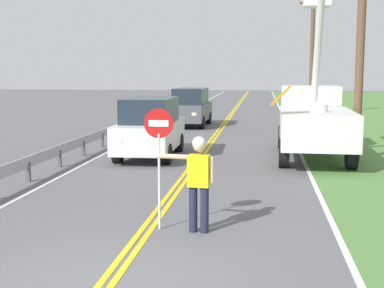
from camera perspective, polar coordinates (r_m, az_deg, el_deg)
name	(u,v)px	position (r m, az deg, el deg)	size (l,w,h in m)	color
centerline_yellow_left	(217,131)	(27.13, 2.72, 1.40)	(0.11, 110.00, 0.01)	yellow
centerline_yellow_right	(221,131)	(27.12, 3.10, 1.39)	(0.11, 110.00, 0.01)	yellow
edge_line_right	(291,132)	(27.07, 10.53, 1.26)	(0.12, 110.00, 0.01)	silver
edge_line_left	(150,130)	(27.64, -4.55, 1.50)	(0.12, 110.00, 0.01)	silver
flagger_worker	(198,178)	(9.94, 0.68, -3.65)	(1.08, 0.29, 1.83)	#1E2338
stop_sign_paddle	(159,141)	(10.04, -3.58, 0.28)	(0.56, 0.04, 2.33)	silver
utility_bucket_truck	(313,116)	(19.44, 12.84, 2.91)	(2.80, 6.86, 6.01)	silver
oncoming_suv_nearest	(150,127)	(18.85, -4.50, 1.80)	(1.97, 4.63, 2.10)	silver
oncoming_suv_second	(191,107)	(29.61, -0.15, 3.99)	(2.02, 4.65, 2.10)	#4C5156
utility_pole_near	(361,38)	(18.69, 17.65, 10.81)	(1.80, 0.28, 7.88)	brown
utility_pole_mid	(312,53)	(37.25, 12.74, 9.52)	(1.80, 0.28, 8.17)	brown
guardrail_left_shoulder	(110,131)	(22.73, -8.78, 1.38)	(0.10, 32.00, 0.71)	#9EA0A3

